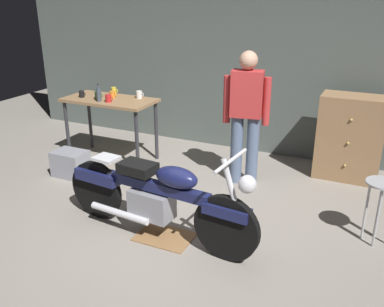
{
  "coord_description": "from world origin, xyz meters",
  "views": [
    {
      "loc": [
        1.79,
        -3.18,
        2.31
      ],
      "look_at": [
        -0.03,
        0.7,
        0.65
      ],
      "focal_mm": 39.29,
      "sensor_mm": 36.0,
      "label": 1
    }
  ],
  "objects_px": {
    "shop_stool": "(381,196)",
    "mug_yellow_tall": "(114,91)",
    "mug_green_speckled": "(98,95)",
    "wooden_dresser": "(350,138)",
    "bottle": "(99,94)",
    "mug_white_ceramic": "(139,95)",
    "motorcycle": "(156,196)",
    "person_standing": "(246,113)",
    "mug_red_diner": "(108,98)",
    "storage_bin": "(71,164)",
    "mug_black_matte": "(82,94)",
    "mug_orange_travel": "(112,95)"
  },
  "relations": [
    {
      "from": "shop_stool",
      "to": "mug_yellow_tall",
      "type": "height_order",
      "value": "mug_yellow_tall"
    },
    {
      "from": "bottle",
      "to": "mug_white_ceramic",
      "type": "bearing_deg",
      "value": 44.21
    },
    {
      "from": "mug_yellow_tall",
      "to": "bottle",
      "type": "height_order",
      "value": "bottle"
    },
    {
      "from": "person_standing",
      "to": "mug_green_speckled",
      "type": "relative_size",
      "value": 13.32
    },
    {
      "from": "motorcycle",
      "to": "bottle",
      "type": "relative_size",
      "value": 9.07
    },
    {
      "from": "mug_green_speckled",
      "to": "mug_white_ceramic",
      "type": "bearing_deg",
      "value": 29.73
    },
    {
      "from": "wooden_dresser",
      "to": "mug_white_ceramic",
      "type": "bearing_deg",
      "value": -169.03
    },
    {
      "from": "person_standing",
      "to": "storage_bin",
      "type": "xyz_separation_m",
      "value": [
        -2.15,
        -0.78,
        -0.76
      ]
    },
    {
      "from": "shop_stool",
      "to": "mug_green_speckled",
      "type": "relative_size",
      "value": 5.11
    },
    {
      "from": "person_standing",
      "to": "mug_orange_travel",
      "type": "distance_m",
      "value": 1.98
    },
    {
      "from": "motorcycle",
      "to": "mug_green_speckled",
      "type": "relative_size",
      "value": 17.45
    },
    {
      "from": "person_standing",
      "to": "mug_black_matte",
      "type": "xyz_separation_m",
      "value": [
        -2.4,
        -0.13,
        0.02
      ]
    },
    {
      "from": "mug_green_speckled",
      "to": "mug_white_ceramic",
      "type": "distance_m",
      "value": 0.57
    },
    {
      "from": "wooden_dresser",
      "to": "mug_white_ceramic",
      "type": "height_order",
      "value": "wooden_dresser"
    },
    {
      "from": "shop_stool",
      "to": "mug_white_ceramic",
      "type": "xyz_separation_m",
      "value": [
        -3.25,
        0.94,
        0.45
      ]
    },
    {
      "from": "mug_black_matte",
      "to": "mug_green_speckled",
      "type": "xyz_separation_m",
      "value": [
        0.27,
        0.02,
        0.01
      ]
    },
    {
      "from": "mug_green_speckled",
      "to": "wooden_dresser",
      "type": "bearing_deg",
      "value": 14.06
    },
    {
      "from": "mug_yellow_tall",
      "to": "wooden_dresser",
      "type": "bearing_deg",
      "value": 9.18
    },
    {
      "from": "wooden_dresser",
      "to": "bottle",
      "type": "relative_size",
      "value": 4.56
    },
    {
      "from": "person_standing",
      "to": "mug_red_diner",
      "type": "xyz_separation_m",
      "value": [
        -1.89,
        -0.19,
        0.03
      ]
    },
    {
      "from": "storage_bin",
      "to": "mug_white_ceramic",
      "type": "distance_m",
      "value": 1.34
    },
    {
      "from": "wooden_dresser",
      "to": "bottle",
      "type": "xyz_separation_m",
      "value": [
        -3.21,
        -0.93,
        0.45
      ]
    },
    {
      "from": "motorcycle",
      "to": "mug_yellow_tall",
      "type": "bearing_deg",
      "value": 139.04
    },
    {
      "from": "shop_stool",
      "to": "storage_bin",
      "type": "xyz_separation_m",
      "value": [
        -3.76,
        -0.01,
        -0.33
      ]
    },
    {
      "from": "motorcycle",
      "to": "mug_red_diner",
      "type": "relative_size",
      "value": 18.76
    },
    {
      "from": "shop_stool",
      "to": "mug_yellow_tall",
      "type": "relative_size",
      "value": 5.7
    },
    {
      "from": "wooden_dresser",
      "to": "bottle",
      "type": "height_order",
      "value": "bottle"
    },
    {
      "from": "mug_orange_travel",
      "to": "mug_red_diner",
      "type": "bearing_deg",
      "value": -67.99
    },
    {
      "from": "motorcycle",
      "to": "wooden_dresser",
      "type": "height_order",
      "value": "wooden_dresser"
    },
    {
      "from": "mug_red_diner",
      "to": "person_standing",
      "type": "bearing_deg",
      "value": 5.83
    },
    {
      "from": "shop_stool",
      "to": "motorcycle",
      "type": "bearing_deg",
      "value": -157.33
    },
    {
      "from": "person_standing",
      "to": "bottle",
      "type": "distance_m",
      "value": 2.04
    },
    {
      "from": "motorcycle",
      "to": "person_standing",
      "type": "xyz_separation_m",
      "value": [
        0.37,
        1.6,
        0.48
      ]
    },
    {
      "from": "mug_green_speckled",
      "to": "mug_yellow_tall",
      "type": "bearing_deg",
      "value": 79.88
    },
    {
      "from": "person_standing",
      "to": "mug_red_diner",
      "type": "relative_size",
      "value": 14.33
    },
    {
      "from": "wooden_dresser",
      "to": "person_standing",
      "type": "bearing_deg",
      "value": -148.65
    },
    {
      "from": "motorcycle",
      "to": "mug_white_ceramic",
      "type": "distance_m",
      "value": 2.23
    },
    {
      "from": "mug_green_speckled",
      "to": "motorcycle",
      "type": "bearing_deg",
      "value": -40.21
    },
    {
      "from": "person_standing",
      "to": "mug_green_speckled",
      "type": "xyz_separation_m",
      "value": [
        -2.12,
        -0.11,
        0.03
      ]
    },
    {
      "from": "storage_bin",
      "to": "person_standing",
      "type": "bearing_deg",
      "value": 20.0
    },
    {
      "from": "mug_yellow_tall",
      "to": "mug_white_ceramic",
      "type": "relative_size",
      "value": 0.96
    },
    {
      "from": "person_standing",
      "to": "storage_bin",
      "type": "bearing_deg",
      "value": 8.53
    },
    {
      "from": "storage_bin",
      "to": "mug_white_ceramic",
      "type": "xyz_separation_m",
      "value": [
        0.52,
        0.95,
        0.78
      ]
    },
    {
      "from": "wooden_dresser",
      "to": "shop_stool",
      "type": "bearing_deg",
      "value": -73.61
    },
    {
      "from": "shop_stool",
      "to": "mug_yellow_tall",
      "type": "distance_m",
      "value": 3.84
    },
    {
      "from": "mug_yellow_tall",
      "to": "mug_orange_travel",
      "type": "relative_size",
      "value": 0.96
    },
    {
      "from": "shop_stool",
      "to": "mug_green_speckled",
      "type": "height_order",
      "value": "mug_green_speckled"
    },
    {
      "from": "shop_stool",
      "to": "mug_white_ceramic",
      "type": "distance_m",
      "value": 3.41
    },
    {
      "from": "storage_bin",
      "to": "bottle",
      "type": "bearing_deg",
      "value": 78.44
    },
    {
      "from": "mug_black_matte",
      "to": "mug_green_speckled",
      "type": "bearing_deg",
      "value": 4.13
    }
  ]
}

